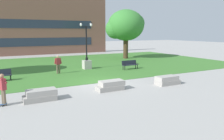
{
  "coord_description": "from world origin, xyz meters",
  "views": [
    {
      "loc": [
        -6.8,
        -14.86,
        3.84
      ],
      "look_at": [
        0.27,
        -1.4,
        1.2
      ],
      "focal_mm": 35.0,
      "sensor_mm": 36.0,
      "label": 1
    }
  ],
  "objects": [
    {
      "name": "tree_far_right",
      "position": [
        9.85,
        12.65,
        4.77
      ],
      "size": [
        5.49,
        5.23,
        7.05
      ],
      "color": "#42301E",
      "rests_on": "grass_lawn"
    },
    {
      "name": "grass_lawn",
      "position": [
        0.0,
        10.0,
        0.01
      ],
      "size": [
        40.0,
        20.0,
        0.02
      ],
      "primitive_type": "cube",
      "color": "#3D752D",
      "rests_on": "ground"
    },
    {
      "name": "person_bystander_near_lawn",
      "position": [
        -1.9,
        5.27,
        0.98
      ],
      "size": [
        0.71,
        0.3,
        1.71
      ],
      "color": "brown",
      "rests_on": "grass_lawn"
    },
    {
      "name": "concrete_block_right",
      "position": [
        4.19,
        -2.76,
        0.31
      ],
      "size": [
        1.8,
        0.9,
        0.64
      ],
      "color": "#9E9991",
      "rests_on": "ground"
    },
    {
      "name": "concrete_block_left",
      "position": [
        -0.26,
        -2.2,
        0.31
      ],
      "size": [
        1.89,
        0.9,
        0.64
      ],
      "color": "#9E9991",
      "rests_on": "ground"
    },
    {
      "name": "concrete_block_center",
      "position": [
        -4.84,
        -2.39,
        0.31
      ],
      "size": [
        1.84,
        0.9,
        0.64
      ],
      "color": "#9E9991",
      "rests_on": "ground"
    },
    {
      "name": "person_skateboarder",
      "position": [
        -6.71,
        -2.34,
        0.98
      ],
      "size": [
        0.47,
        0.57,
        1.71
      ],
      "color": "brown",
      "rests_on": "ground"
    },
    {
      "name": "park_bench_near_right",
      "position": [
        5.38,
        4.31,
        0.54
      ],
      "size": [
        1.82,
        0.61,
        0.9
      ],
      "color": "#1E232D",
      "rests_on": "grass_lawn"
    },
    {
      "name": "lamp_post_center",
      "position": [
        1.43,
        6.51,
        1.01
      ],
      "size": [
        1.32,
        0.8,
        4.85
      ],
      "color": "#ADA89E",
      "rests_on": "grass_lawn"
    },
    {
      "name": "building_facade_distant",
      "position": [
        0.08,
        24.5,
        4.98
      ],
      "size": [
        24.18,
        1.03,
        9.98
      ],
      "color": "brown",
      "rests_on": "ground"
    },
    {
      "name": "ground_plane",
      "position": [
        0.0,
        0.0,
        0.0
      ],
      "size": [
        140.0,
        140.0,
        0.0
      ],
      "primitive_type": "plane",
      "color": "#A3A09B"
    }
  ]
}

